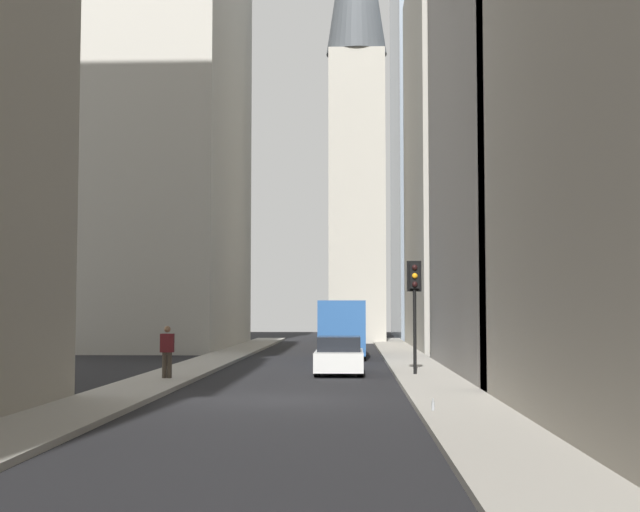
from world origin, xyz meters
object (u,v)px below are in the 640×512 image
(delivery_truck, at_px, (342,329))
(traffic_light_midblock, at_px, (415,290))
(pedestrian, at_px, (167,350))
(sedan_white, at_px, (339,356))
(discarded_bottle, at_px, (433,405))

(delivery_truck, height_order, traffic_light_midblock, traffic_light_midblock)
(traffic_light_midblock, relative_size, pedestrian, 2.32)
(delivery_truck, height_order, sedan_white, delivery_truck)
(delivery_truck, xyz_separation_m, discarded_bottle, (-23.39, -2.33, -1.21))
(pedestrian, bearing_deg, delivery_truck, -21.50)
(traffic_light_midblock, relative_size, discarded_bottle, 14.94)
(traffic_light_midblock, bearing_deg, sedan_white, 58.55)
(sedan_white, height_order, discarded_bottle, sedan_white)
(traffic_light_midblock, bearing_deg, pedestrian, 103.80)
(discarded_bottle, bearing_deg, pedestrian, 42.20)
(traffic_light_midblock, distance_m, pedestrian, 8.92)
(traffic_light_midblock, height_order, pedestrian, traffic_light_midblock)
(traffic_light_midblock, height_order, discarded_bottle, traffic_light_midblock)
(delivery_truck, bearing_deg, sedan_white, 180.00)
(sedan_white, bearing_deg, discarded_bottle, -169.54)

